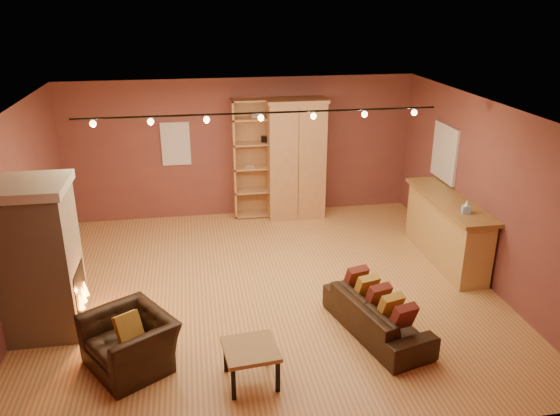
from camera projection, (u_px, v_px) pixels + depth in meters
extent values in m
plane|color=#B0783E|center=(265.00, 288.00, 8.53)|extent=(7.00, 7.00, 0.00)
plane|color=brown|center=(263.00, 110.00, 7.51)|extent=(7.00, 7.00, 0.00)
cube|color=brown|center=(242.00, 148.00, 11.00)|extent=(7.00, 0.02, 2.80)
cube|color=brown|center=(11.00, 220.00, 7.48)|extent=(0.02, 6.50, 2.80)
cube|color=brown|center=(484.00, 192.00, 8.56)|extent=(0.02, 6.50, 2.80)
cube|color=tan|center=(40.00, 263.00, 7.14)|extent=(0.90, 0.90, 2.00)
cube|color=beige|center=(26.00, 187.00, 6.76)|extent=(0.98, 0.98, 0.12)
cube|color=black|center=(77.00, 287.00, 7.35)|extent=(0.10, 0.65, 0.55)
cone|color=orange|center=(83.00, 295.00, 7.40)|extent=(0.10, 0.10, 0.22)
cube|color=silver|center=(176.00, 144.00, 10.73)|extent=(0.56, 0.04, 0.86)
cube|color=tan|center=(256.00, 157.00, 11.10)|extent=(0.99, 0.04, 2.42)
cube|color=tan|center=(234.00, 160.00, 10.87)|extent=(0.04, 0.38, 2.42)
cube|color=tan|center=(281.00, 158.00, 11.02)|extent=(0.04, 0.38, 2.42)
cube|color=gray|center=(249.00, 166.00, 10.96)|extent=(0.18, 0.12, 0.05)
cube|color=black|center=(264.00, 139.00, 10.82)|extent=(0.10, 0.10, 0.12)
cube|color=tan|center=(258.00, 213.00, 11.37)|extent=(0.99, 0.38, 0.04)
cube|color=tan|center=(258.00, 190.00, 11.18)|extent=(0.99, 0.38, 0.03)
cube|color=tan|center=(258.00, 167.00, 11.00)|extent=(0.99, 0.38, 0.04)
cube|color=tan|center=(257.00, 143.00, 10.82)|extent=(0.99, 0.38, 0.04)
cube|color=tan|center=(257.00, 118.00, 10.64)|extent=(0.99, 0.38, 0.04)
cube|color=tan|center=(257.00, 100.00, 10.51)|extent=(0.99, 0.38, 0.04)
cube|color=tan|center=(295.00, 160.00, 10.96)|extent=(1.13, 0.62, 2.36)
cube|color=olive|center=(298.00, 165.00, 10.68)|extent=(0.02, 0.01, 2.26)
cube|color=tan|center=(296.00, 100.00, 10.52)|extent=(1.19, 0.68, 0.06)
cube|color=tan|center=(446.00, 231.00, 9.29)|extent=(0.50, 2.22, 1.06)
cube|color=olive|center=(450.00, 200.00, 9.08)|extent=(0.62, 2.34, 0.06)
cube|color=#84ADD3|center=(466.00, 209.00, 8.45)|extent=(0.14, 0.14, 0.12)
cone|color=white|center=(467.00, 203.00, 8.41)|extent=(0.08, 0.08, 0.10)
cube|color=silver|center=(445.00, 153.00, 9.75)|extent=(0.05, 0.90, 1.00)
imported|color=black|center=(377.00, 310.00, 7.30)|extent=(0.96, 1.84, 0.69)
cube|color=maroon|center=(404.00, 316.00, 6.75)|extent=(0.35, 0.30, 0.36)
cube|color=#B2882D|center=(390.00, 306.00, 6.98)|extent=(0.35, 0.30, 0.36)
cube|color=maroon|center=(378.00, 296.00, 7.22)|extent=(0.35, 0.30, 0.36)
cube|color=#B2882D|center=(367.00, 286.00, 7.45)|extent=(0.35, 0.30, 0.36)
cube|color=maroon|center=(356.00, 277.00, 7.68)|extent=(0.35, 0.30, 0.36)
imported|color=black|center=(129.00, 334.00, 6.59)|extent=(1.12, 1.23, 0.90)
cube|color=#B2882D|center=(128.00, 326.00, 6.55)|extent=(0.38, 0.36, 0.34)
cube|color=olive|center=(251.00, 349.00, 6.32)|extent=(0.67, 0.67, 0.05)
cube|color=black|center=(231.00, 383.00, 6.13)|extent=(0.05, 0.05, 0.41)
cube|color=black|center=(276.00, 378.00, 6.21)|extent=(0.05, 0.05, 0.41)
cube|color=black|center=(227.00, 355.00, 6.60)|extent=(0.05, 0.05, 0.41)
cube|color=black|center=(269.00, 351.00, 6.68)|extent=(0.05, 0.05, 0.41)
cylinder|color=black|center=(261.00, 113.00, 7.72)|extent=(5.20, 0.03, 0.03)
sphere|color=#FFD88C|center=(93.00, 124.00, 7.39)|extent=(0.09, 0.09, 0.09)
sphere|color=#FFD88C|center=(151.00, 122.00, 7.51)|extent=(0.09, 0.09, 0.09)
sphere|color=#FFD88C|center=(207.00, 120.00, 7.63)|extent=(0.09, 0.09, 0.09)
sphere|color=#FFD88C|center=(261.00, 118.00, 7.75)|extent=(0.09, 0.09, 0.09)
sphere|color=#FFD88C|center=(313.00, 116.00, 7.87)|extent=(0.09, 0.09, 0.09)
sphere|color=#FFD88C|center=(365.00, 114.00, 7.98)|extent=(0.09, 0.09, 0.09)
sphere|color=#FFD88C|center=(414.00, 112.00, 8.10)|extent=(0.09, 0.09, 0.09)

